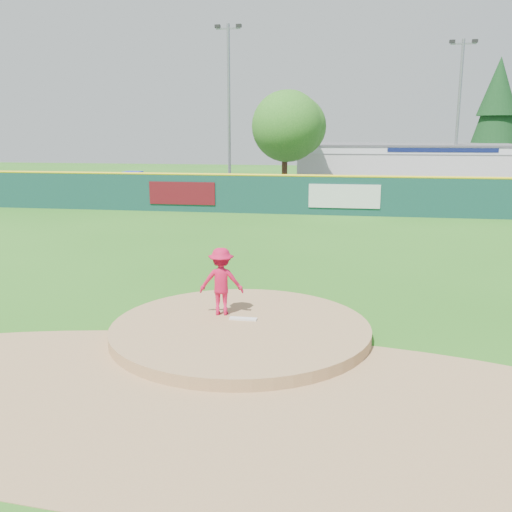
% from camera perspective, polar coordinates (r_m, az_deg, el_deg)
% --- Properties ---
extents(ground, '(120.00, 120.00, 0.00)m').
position_cam_1_polar(ground, '(12.28, -1.55, -7.94)').
color(ground, '#286B19').
rests_on(ground, ground).
extents(pitchers_mound, '(5.50, 5.50, 0.50)m').
position_cam_1_polar(pitchers_mound, '(12.28, -1.55, -7.94)').
color(pitchers_mound, '#9E774C').
rests_on(pitchers_mound, ground).
extents(pitching_rubber, '(0.60, 0.15, 0.04)m').
position_cam_1_polar(pitching_rubber, '(12.47, -1.29, -6.30)').
color(pitching_rubber, white).
rests_on(pitching_rubber, pitchers_mound).
extents(infield_dirt_arc, '(15.40, 15.40, 0.01)m').
position_cam_1_polar(infield_dirt_arc, '(9.60, -5.07, -14.06)').
color(infield_dirt_arc, '#9E774C').
rests_on(infield_dirt_arc, ground).
extents(parking_lot, '(44.00, 16.00, 0.02)m').
position_cam_1_polar(parking_lot, '(38.60, 6.16, 6.06)').
color(parking_lot, '#38383A').
rests_on(parking_lot, ground).
extents(pitcher, '(1.05, 0.69, 1.51)m').
position_cam_1_polar(pitcher, '(12.67, -3.48, -2.54)').
color(pitcher, '#C5103C').
rests_on(pitcher, pitchers_mound).
extents(van, '(5.56, 3.57, 1.43)m').
position_cam_1_polar(van, '(32.61, 14.11, 5.86)').
color(van, white).
rests_on(van, parking_lot).
extents(pool_building_grp, '(15.20, 8.20, 3.31)m').
position_cam_1_polar(pool_building_grp, '(43.53, 14.61, 8.64)').
color(pool_building_grp, silver).
rests_on(pool_building_grp, ground).
extents(fence_banners, '(12.14, 0.04, 1.20)m').
position_cam_1_polar(fence_banners, '(29.76, 0.52, 6.15)').
color(fence_banners, '#5E0D15').
rests_on(fence_banners, ground).
extents(playground_slide, '(1.10, 3.11, 1.72)m').
position_cam_1_polar(playground_slide, '(37.27, -12.27, 6.95)').
color(playground_slide, '#1A2AE4').
rests_on(playground_slide, ground).
extents(outfield_fence, '(40.00, 0.14, 2.07)m').
position_cam_1_polar(outfield_fence, '(29.55, 5.14, 6.23)').
color(outfield_fence, '#123C37').
rests_on(outfield_fence, ground).
extents(deciduous_tree, '(5.60, 5.60, 7.36)m').
position_cam_1_polar(deciduous_tree, '(36.54, 2.92, 12.90)').
color(deciduous_tree, '#382314').
rests_on(deciduous_tree, ground).
extents(conifer_tree, '(4.40, 4.40, 9.50)m').
position_cam_1_polar(conifer_tree, '(48.53, 22.93, 13.02)').
color(conifer_tree, '#382314').
rests_on(conifer_tree, ground).
extents(light_pole_left, '(1.75, 0.25, 11.00)m').
position_cam_1_polar(light_pole_left, '(39.21, -2.73, 15.06)').
color(light_pole_left, gray).
rests_on(light_pole_left, ground).
extents(light_pole_right, '(1.75, 0.25, 10.00)m').
position_cam_1_polar(light_pole_right, '(40.88, 19.58, 13.56)').
color(light_pole_right, gray).
rests_on(light_pole_right, ground).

